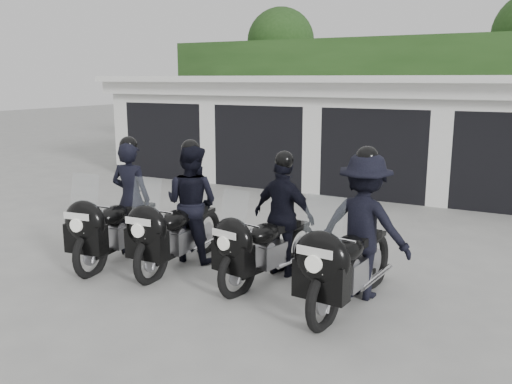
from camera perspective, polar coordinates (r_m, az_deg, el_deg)
The scene contains 7 objects.
ground at distance 8.54m, azimuth 1.62°, elevation -7.97°, with size 80.00×80.00×0.00m, color gray.
garage_block at distance 15.74m, azimuth 14.83°, elevation 6.12°, with size 16.40×6.80×2.96m.
background_vegetation at distance 20.37m, azimuth 19.28°, elevation 10.88°, with size 20.00×3.90×5.80m.
police_bike_a at distance 8.97m, azimuth -14.13°, elevation -1.95°, with size 0.87×2.34×2.04m.
police_bike_b at distance 8.58m, azimuth -7.51°, elevation -2.02°, with size 0.93×2.33×2.02m.
police_bike_c at distance 7.89m, azimuth 2.12°, elevation -3.41°, with size 1.15×2.20×1.93m.
police_bike_d at distance 7.18m, azimuth 10.71°, elevation -4.50°, with size 1.33×2.42×2.11m.
Camera 1 is at (3.54, -7.21, 2.90)m, focal length 38.00 mm.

